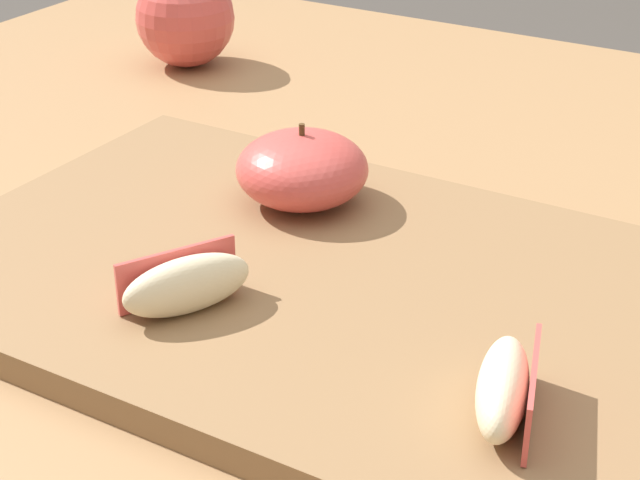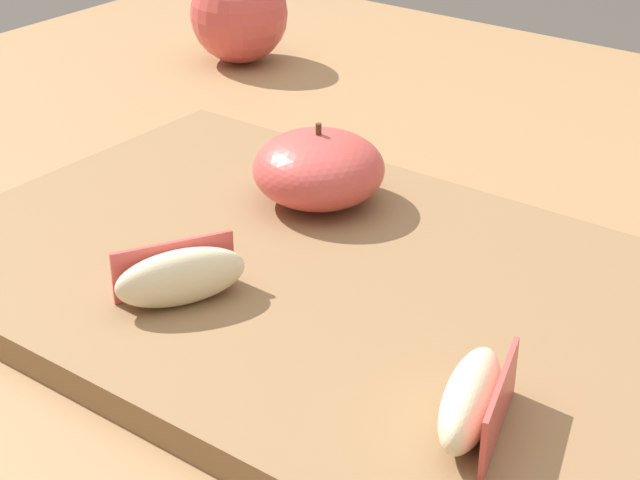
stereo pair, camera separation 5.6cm
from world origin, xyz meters
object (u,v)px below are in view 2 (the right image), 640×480
cutting_board (320,286)px  whole_apple_pink_lady (239,14)px  apple_wedge_near_knife (473,400)px  apple_wedge_front (180,276)px  apple_half_skin_up (319,168)px

cutting_board → whole_apple_pink_lady: (-0.31, 0.29, 0.03)m
apple_wedge_near_knife → whole_apple_pink_lady: bearing=141.0°
apple_wedge_front → apple_half_skin_up: bearing=96.5°
whole_apple_pink_lady → apple_wedge_front: bearing=-52.9°
apple_wedge_front → whole_apple_pink_lady: whole_apple_pink_lady is taller
cutting_board → whole_apple_pink_lady: 0.42m
cutting_board → apple_wedge_near_knife: (0.13, -0.07, 0.02)m
whole_apple_pink_lady → apple_half_skin_up: bearing=-40.7°
cutting_board → apple_wedge_front: bearing=-119.6°
cutting_board → apple_wedge_near_knife: bearing=-27.4°
cutting_board → apple_half_skin_up: bearing=127.7°
apple_half_skin_up → cutting_board: bearing=-52.3°
cutting_board → whole_apple_pink_lady: whole_apple_pink_lady is taller
apple_half_skin_up → whole_apple_pink_lady: whole_apple_pink_lady is taller
apple_wedge_front → whole_apple_pink_lady: bearing=127.1°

